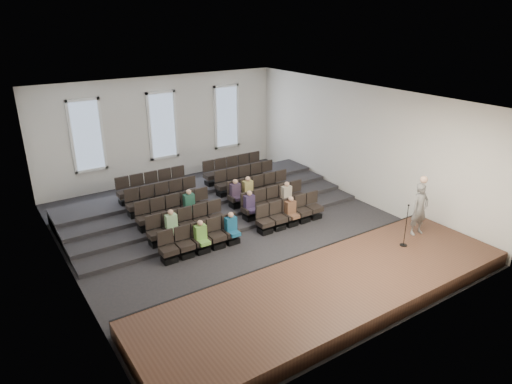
# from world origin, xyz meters

# --- Properties ---
(ground) EXTENTS (14.00, 14.00, 0.00)m
(ground) POSITION_xyz_m (0.00, 0.00, 0.00)
(ground) COLOR black
(ground) RESTS_ON ground
(ceiling) EXTENTS (12.00, 14.00, 0.02)m
(ceiling) POSITION_xyz_m (0.00, 0.00, 5.01)
(ceiling) COLOR white
(ceiling) RESTS_ON ground
(wall_back) EXTENTS (12.00, 0.04, 5.00)m
(wall_back) POSITION_xyz_m (0.00, 7.02, 2.50)
(wall_back) COLOR silver
(wall_back) RESTS_ON ground
(wall_front) EXTENTS (12.00, 0.04, 5.00)m
(wall_front) POSITION_xyz_m (0.00, -7.02, 2.50)
(wall_front) COLOR silver
(wall_front) RESTS_ON ground
(wall_left) EXTENTS (0.04, 14.00, 5.00)m
(wall_left) POSITION_xyz_m (-6.02, 0.00, 2.50)
(wall_left) COLOR silver
(wall_left) RESTS_ON ground
(wall_right) EXTENTS (0.04, 14.00, 5.00)m
(wall_right) POSITION_xyz_m (6.02, 0.00, 2.50)
(wall_right) COLOR silver
(wall_right) RESTS_ON ground
(stage) EXTENTS (11.80, 3.60, 0.50)m
(stage) POSITION_xyz_m (0.00, -5.10, 0.25)
(stage) COLOR #43291C
(stage) RESTS_ON ground
(stage_lip) EXTENTS (11.80, 0.06, 0.52)m
(stage_lip) POSITION_xyz_m (0.00, -3.33, 0.25)
(stage_lip) COLOR black
(stage_lip) RESTS_ON ground
(risers) EXTENTS (11.80, 4.80, 0.60)m
(risers) POSITION_xyz_m (0.00, 3.17, 0.20)
(risers) COLOR black
(risers) RESTS_ON ground
(seating_rows) EXTENTS (6.80, 4.70, 1.67)m
(seating_rows) POSITION_xyz_m (-0.00, 1.54, 0.68)
(seating_rows) COLOR black
(seating_rows) RESTS_ON ground
(windows) EXTENTS (8.44, 0.10, 3.24)m
(windows) POSITION_xyz_m (0.00, 6.95, 2.70)
(windows) COLOR white
(windows) RESTS_ON wall_back
(audience) EXTENTS (5.45, 2.64, 1.10)m
(audience) POSITION_xyz_m (0.08, 0.45, 0.83)
(audience) COLOR #68A341
(audience) RESTS_ON seating_rows
(speaker) EXTENTS (0.71, 0.51, 1.84)m
(speaker) POSITION_xyz_m (4.55, -4.37, 1.42)
(speaker) COLOR #5D5B58
(speaker) RESTS_ON stage
(mic_stand) EXTENTS (0.25, 0.25, 1.48)m
(mic_stand) POSITION_xyz_m (3.47, -4.71, 0.94)
(mic_stand) COLOR black
(mic_stand) RESTS_ON stage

